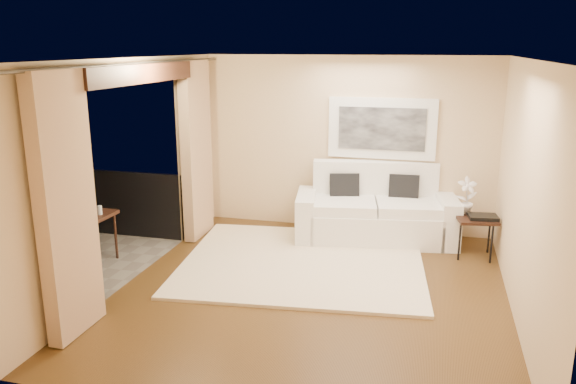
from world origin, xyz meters
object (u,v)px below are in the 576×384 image
(side_table, at_px, (476,222))
(orchid, at_px, (467,196))
(bistro_table, at_px, (88,220))
(balcony_chair_far, at_px, (70,208))
(balcony_chair_near, at_px, (62,246))
(sofa, at_px, (375,213))
(ice_bucket, at_px, (82,204))

(side_table, relative_size, orchid, 1.14)
(bistro_table, height_order, balcony_chair_far, balcony_chair_far)
(balcony_chair_near, bearing_deg, orchid, 18.25)
(bistro_table, distance_m, balcony_chair_far, 0.85)
(balcony_chair_far, bearing_deg, balcony_chair_near, 136.10)
(bistro_table, relative_size, balcony_chair_far, 0.71)
(orchid, bearing_deg, balcony_chair_near, -148.89)
(bistro_table, xyz_separation_m, balcony_chair_far, (-0.66, 0.53, -0.04))
(balcony_chair_far, bearing_deg, sofa, -147.90)
(balcony_chair_far, relative_size, ice_bucket, 4.86)
(ice_bucket, bearing_deg, balcony_chair_near, -67.12)
(orchid, distance_m, balcony_chair_far, 5.64)
(sofa, height_order, orchid, sofa)
(bistro_table, bearing_deg, ice_bucket, 147.74)
(sofa, bearing_deg, balcony_chair_far, -170.53)
(side_table, distance_m, orchid, 0.38)
(sofa, xyz_separation_m, bistro_table, (-3.57, -1.98, 0.21))
(side_table, relative_size, balcony_chair_far, 0.61)
(bistro_table, distance_m, balcony_chair_near, 1.07)
(orchid, distance_m, bistro_table, 5.15)
(orchid, height_order, bistro_table, orchid)
(side_table, distance_m, ice_bucket, 5.32)
(orchid, distance_m, ice_bucket, 5.23)
(orchid, xyz_separation_m, balcony_chair_far, (-5.51, -1.18, -0.26))
(side_table, relative_size, bistro_table, 0.86)
(bistro_table, relative_size, balcony_chair_near, 0.64)
(orchid, height_order, balcony_chair_near, orchid)
(sofa, bearing_deg, ice_bucket, -162.14)
(sofa, relative_size, ice_bucket, 12.36)
(ice_bucket, bearing_deg, orchid, 18.24)
(side_table, relative_size, ice_bucket, 2.97)
(side_table, xyz_separation_m, bistro_table, (-4.99, -1.56, 0.10))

